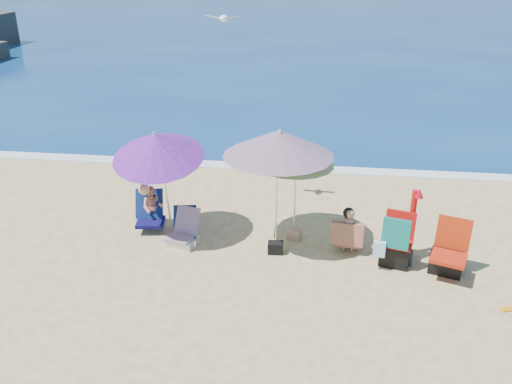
# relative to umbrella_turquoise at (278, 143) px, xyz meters

# --- Properties ---
(ground) EXTENTS (120.00, 120.00, 0.00)m
(ground) POSITION_rel_umbrella_turquoise_xyz_m (-0.12, -1.01, -2.10)
(ground) COLOR #D8BC84
(ground) RESTS_ON ground
(sea) EXTENTS (120.00, 80.00, 0.12)m
(sea) POSITION_rel_umbrella_turquoise_xyz_m (-0.12, 43.99, -2.15)
(sea) COLOR navy
(sea) RESTS_ON ground
(foam) EXTENTS (120.00, 0.50, 0.04)m
(foam) POSITION_rel_umbrella_turquoise_xyz_m (-0.12, 4.09, -2.08)
(foam) COLOR white
(foam) RESTS_ON ground
(umbrella_turquoise) EXTENTS (2.41, 2.41, 2.39)m
(umbrella_turquoise) POSITION_rel_umbrella_turquoise_xyz_m (0.00, 0.00, 0.00)
(umbrella_turquoise) COLOR white
(umbrella_turquoise) RESTS_ON ground
(umbrella_striped) EXTENTS (1.78, 1.78, 2.03)m
(umbrella_striped) POSITION_rel_umbrella_turquoise_xyz_m (0.30, 0.34, -0.33)
(umbrella_striped) COLOR white
(umbrella_striped) RESTS_ON ground
(umbrella_blue) EXTENTS (1.83, 1.89, 2.42)m
(umbrella_blue) POSITION_rel_umbrella_turquoise_xyz_m (-2.28, -0.11, -0.12)
(umbrella_blue) COLOR white
(umbrella_blue) RESTS_ON ground
(furled_umbrella) EXTENTS (0.20, 0.41, 1.47)m
(furled_umbrella) POSITION_rel_umbrella_turquoise_xyz_m (2.54, -0.14, -1.29)
(furled_umbrella) COLOR red
(furled_umbrella) RESTS_ON ground
(chair_navy) EXTENTS (0.56, 0.70, 0.66)m
(chair_navy) POSITION_rel_umbrella_turquoise_xyz_m (-1.84, -0.14, -1.93)
(chair_navy) COLOR #0B1B3F
(chair_navy) RESTS_ON ground
(chair_rainbow) EXTENTS (0.65, 0.73, 0.70)m
(chair_rainbow) POSITION_rel_umbrella_turquoise_xyz_m (-1.83, -0.26, -1.92)
(chair_rainbow) COLOR #EC5753
(chair_rainbow) RESTS_ON ground
(camp_chair_left) EXTENTS (0.79, 0.99, 1.03)m
(camp_chair_left) POSITION_rel_umbrella_turquoise_xyz_m (3.15, -0.65, -1.80)
(camp_chair_left) COLOR #AF220C
(camp_chair_left) RESTS_ON ground
(camp_chair_right) EXTENTS (0.80, 0.75, 1.01)m
(camp_chair_right) POSITION_rel_umbrella_turquoise_xyz_m (2.23, -0.49, -1.74)
(camp_chair_right) COLOR #A81B0C
(camp_chair_right) RESTS_ON ground
(person_center) EXTENTS (0.64, 0.54, 0.90)m
(person_center) POSITION_rel_umbrella_turquoise_xyz_m (1.38, -0.15, -1.67)
(person_center) COLOR tan
(person_center) RESTS_ON ground
(person_left) EXTENTS (0.71, 0.74, 1.04)m
(person_left) POSITION_rel_umbrella_turquoise_xyz_m (-2.65, 0.33, -1.63)
(person_left) COLOR tan
(person_left) RESTS_ON ground
(bag_tan) EXTENTS (0.32, 0.27, 0.23)m
(bag_tan) POSITION_rel_umbrella_turquoise_xyz_m (0.34, 0.21, -1.99)
(bag_tan) COLOR tan
(bag_tan) RESTS_ON ground
(bag_navy_b) EXTENTS (0.50, 0.42, 0.32)m
(bag_navy_b) POSITION_rel_umbrella_turquoise_xyz_m (2.30, -0.46, -1.94)
(bag_navy_b) COLOR #192237
(bag_navy_b) RESTS_ON ground
(bag_black_b) EXTENTS (0.31, 0.22, 0.23)m
(bag_black_b) POSITION_rel_umbrella_turquoise_xyz_m (0.01, -0.38, -1.99)
(bag_black_b) COLOR black
(bag_black_b) RESTS_ON ground
(orange_item) EXTENTS (0.25, 0.18, 0.03)m
(orange_item) POSITION_rel_umbrella_turquoise_xyz_m (3.91, -1.73, -2.09)
(orange_item) COLOR orange
(orange_item) RESTS_ON ground
(seagull) EXTENTS (0.76, 0.36, 0.13)m
(seagull) POSITION_rel_umbrella_turquoise_xyz_m (-1.27, 1.60, 2.02)
(seagull) COLOR white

